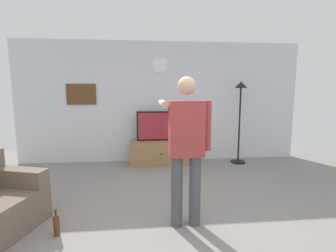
% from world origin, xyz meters
% --- Properties ---
extents(ground_plane, '(8.40, 8.40, 0.00)m').
position_xyz_m(ground_plane, '(0.00, 0.00, 0.00)').
color(ground_plane, gray).
extents(back_wall, '(6.40, 0.10, 2.70)m').
position_xyz_m(back_wall, '(0.00, 2.95, 1.35)').
color(back_wall, silver).
rests_on(back_wall, ground_plane).
extents(tv_stand, '(1.35, 0.50, 0.52)m').
position_xyz_m(tv_stand, '(-0.03, 2.60, 0.26)').
color(tv_stand, '#997047').
rests_on(tv_stand, ground_plane).
extents(television, '(1.04, 0.07, 0.65)m').
position_xyz_m(television, '(-0.03, 2.65, 0.85)').
color(television, black).
rests_on(television, tv_stand).
extents(wall_clock, '(0.33, 0.03, 0.33)m').
position_xyz_m(wall_clock, '(-0.03, 2.89, 2.18)').
color(wall_clock, white).
extents(framed_picture, '(0.63, 0.04, 0.45)m').
position_xyz_m(framed_picture, '(-1.76, 2.90, 1.54)').
color(framed_picture, brown).
extents(floor_lamp, '(0.32, 0.32, 1.81)m').
position_xyz_m(floor_lamp, '(1.72, 2.53, 1.30)').
color(floor_lamp, black).
rests_on(floor_lamp, ground_plane).
extents(person_standing_nearer_lamp, '(0.58, 0.78, 1.77)m').
position_xyz_m(person_standing_nearer_lamp, '(0.09, 0.08, 1.00)').
color(person_standing_nearer_lamp, '#4C4C51').
rests_on(person_standing_nearer_lamp, ground_plane).
extents(beverage_bottle, '(0.07, 0.07, 0.31)m').
position_xyz_m(beverage_bottle, '(-1.38, -0.01, 0.13)').
color(beverage_bottle, '#592D19').
rests_on(beverage_bottle, ground_plane).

